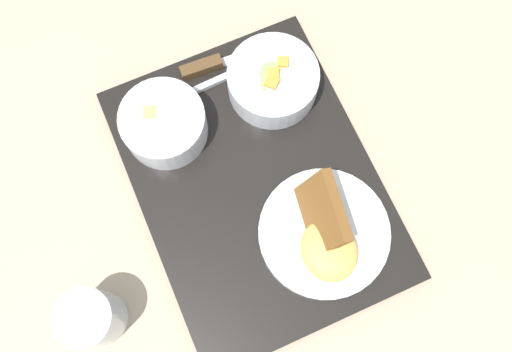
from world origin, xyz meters
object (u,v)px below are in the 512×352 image
at_px(spoon, 232,74).
at_px(bowl_salad, 273,80).
at_px(knife, 212,64).
at_px(bowl_soup, 164,123).
at_px(plate_main, 324,234).
at_px(glass_water, 93,318).

bearing_deg(spoon, bowl_salad, -46.06).
bearing_deg(knife, bowl_soup, -142.13).
bearing_deg(plate_main, glass_water, -87.84).
bearing_deg(bowl_soup, plate_main, 37.19).
distance_m(bowl_salad, glass_water, 0.40).
xyz_separation_m(bowl_salad, plate_main, (0.23, -0.00, -0.01)).
distance_m(bowl_soup, spoon, 0.13).
xyz_separation_m(bowl_soup, knife, (-0.08, 0.09, -0.02)).
distance_m(plate_main, glass_water, 0.32).
xyz_separation_m(knife, glass_water, (0.30, -0.25, 0.02)).
distance_m(bowl_salad, spoon, 0.07).
height_order(bowl_salad, plate_main, plate_main).
height_order(bowl_soup, knife, bowl_soup).
xyz_separation_m(plate_main, knife, (-0.29, -0.07, -0.01)).
relative_size(bowl_salad, glass_water, 1.45).
bearing_deg(glass_water, bowl_soup, 145.44).
distance_m(bowl_salad, bowl_soup, 0.17).
relative_size(bowl_soup, glass_water, 1.33).
height_order(bowl_salad, glass_water, glass_water).
height_order(plate_main, knife, plate_main).
bearing_deg(plate_main, knife, -166.48).
distance_m(knife, glass_water, 0.39).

